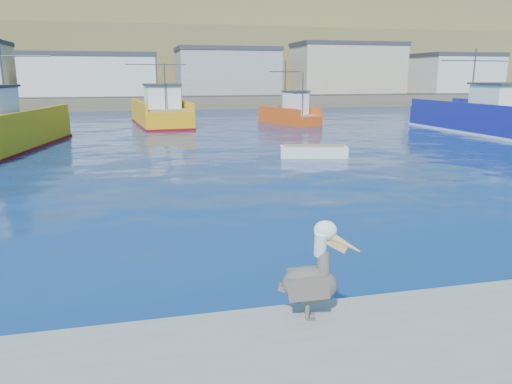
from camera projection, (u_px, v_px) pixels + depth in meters
ground at (320, 263)px, 12.49m from camera, size 260.00×260.00×0.00m
dock_bollards at (417, 293)px, 9.26m from camera, size 36.20×0.20×0.30m
far_shore at (150, 55)px, 113.73m from camera, size 200.00×81.00×24.00m
trawler_yellow_b at (160, 113)px, 46.86m from camera, size 5.76×12.54×6.63m
trawler_blue at (483, 118)px, 41.01m from camera, size 6.56×13.82×6.81m
boat_orange at (291, 114)px, 47.60m from camera, size 4.67×7.39×5.90m
skiff_mid at (313, 152)px, 28.60m from camera, size 3.99×2.21×0.82m
skiff_far at (459, 116)px, 53.31m from camera, size 3.60×4.45×0.94m
pelican at (313, 277)px, 8.49m from camera, size 1.39×0.82×1.74m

